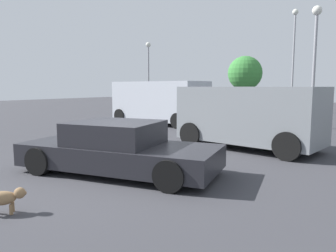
{
  "coord_description": "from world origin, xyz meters",
  "views": [
    {
      "loc": [
        5.17,
        -5.4,
        2.01
      ],
      "look_at": [
        0.06,
        2.08,
        0.9
      ],
      "focal_mm": 34.6,
      "sensor_mm": 36.0,
      "label": 1
    }
  ],
  "objects_px": {
    "sedan_foreground": "(119,149)",
    "van_white": "(159,101)",
    "light_post_far": "(294,45)",
    "dog": "(5,198)",
    "light_post_near": "(315,45)",
    "light_post_mid": "(148,63)",
    "suv_dark": "(249,115)"
  },
  "relations": [
    {
      "from": "sedan_foreground",
      "to": "van_white",
      "type": "relative_size",
      "value": 0.89
    },
    {
      "from": "light_post_far",
      "to": "dog",
      "type": "bearing_deg",
      "value": -86.73
    },
    {
      "from": "light_post_near",
      "to": "van_white",
      "type": "bearing_deg",
      "value": -159.97
    },
    {
      "from": "van_white",
      "to": "light_post_mid",
      "type": "relative_size",
      "value": 0.94
    },
    {
      "from": "van_white",
      "to": "light_post_mid",
      "type": "bearing_deg",
      "value": -43.35
    },
    {
      "from": "van_white",
      "to": "suv_dark",
      "type": "bearing_deg",
      "value": 154.25
    },
    {
      "from": "dog",
      "to": "light_post_far",
      "type": "bearing_deg",
      "value": 43.28
    },
    {
      "from": "sedan_foreground",
      "to": "light_post_mid",
      "type": "bearing_deg",
      "value": 113.81
    },
    {
      "from": "sedan_foreground",
      "to": "light_post_mid",
      "type": "relative_size",
      "value": 0.84
    },
    {
      "from": "dog",
      "to": "suv_dark",
      "type": "xyz_separation_m",
      "value": [
        1.19,
        7.45,
        0.83
      ]
    },
    {
      "from": "van_white",
      "to": "light_post_mid",
      "type": "xyz_separation_m",
      "value": [
        -7.56,
        8.82,
        2.8
      ]
    },
    {
      "from": "van_white",
      "to": "light_post_mid",
      "type": "height_order",
      "value": "light_post_mid"
    },
    {
      "from": "suv_dark",
      "to": "van_white",
      "type": "bearing_deg",
      "value": 155.77
    },
    {
      "from": "dog",
      "to": "light_post_far",
      "type": "distance_m",
      "value": 23.91
    },
    {
      "from": "suv_dark",
      "to": "light_post_far",
      "type": "bearing_deg",
      "value": 106.62
    },
    {
      "from": "sedan_foreground",
      "to": "dog",
      "type": "xyz_separation_m",
      "value": [
        0.23,
        -2.86,
        -0.3
      ]
    },
    {
      "from": "van_white",
      "to": "light_post_far",
      "type": "relative_size",
      "value": 0.71
    },
    {
      "from": "van_white",
      "to": "light_post_mid",
      "type": "distance_m",
      "value": 11.95
    },
    {
      "from": "sedan_foreground",
      "to": "light_post_near",
      "type": "xyz_separation_m",
      "value": [
        2.08,
        11.26,
        3.39
      ]
    },
    {
      "from": "sedan_foreground",
      "to": "suv_dark",
      "type": "xyz_separation_m",
      "value": [
        1.42,
        4.6,
        0.54
      ]
    },
    {
      "from": "sedan_foreground",
      "to": "light_post_far",
      "type": "xyz_separation_m",
      "value": [
        -1.11,
        20.52,
        4.56
      ]
    },
    {
      "from": "suv_dark",
      "to": "light_post_near",
      "type": "xyz_separation_m",
      "value": [
        0.66,
        6.66,
        2.86
      ]
    },
    {
      "from": "suv_dark",
      "to": "light_post_far",
      "type": "height_order",
      "value": "light_post_far"
    },
    {
      "from": "suv_dark",
      "to": "dog",
      "type": "bearing_deg",
      "value": -91.52
    },
    {
      "from": "sedan_foreground",
      "to": "light_post_far",
      "type": "bearing_deg",
      "value": 80.99
    },
    {
      "from": "suv_dark",
      "to": "light_post_mid",
      "type": "height_order",
      "value": "light_post_mid"
    },
    {
      "from": "dog",
      "to": "light_post_mid",
      "type": "bearing_deg",
      "value": 72.38
    },
    {
      "from": "light_post_near",
      "to": "light_post_mid",
      "type": "height_order",
      "value": "light_post_mid"
    },
    {
      "from": "van_white",
      "to": "suv_dark",
      "type": "distance_m",
      "value": 7.67
    },
    {
      "from": "sedan_foreground",
      "to": "light_post_near",
      "type": "relative_size",
      "value": 0.85
    },
    {
      "from": "light_post_mid",
      "to": "light_post_far",
      "type": "xyz_separation_m",
      "value": [
        11.54,
        3.05,
        1.09
      ]
    },
    {
      "from": "light_post_far",
      "to": "van_white",
      "type": "bearing_deg",
      "value": -108.54
    }
  ]
}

